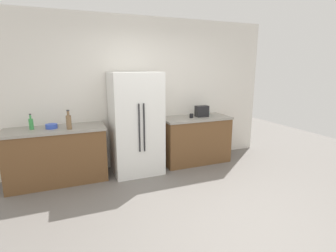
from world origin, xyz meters
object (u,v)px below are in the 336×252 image
at_px(toaster, 202,111).
at_px(cup_a, 207,113).
at_px(bowl_a, 52,126).
at_px(cup_b, 191,116).
at_px(bottle_b, 31,124).
at_px(bottle_a, 69,122).
at_px(refrigerator, 136,123).

height_order(toaster, cup_a, toaster).
xyz_separation_m(toaster, bowl_a, (-2.65, 0.01, -0.07)).
bearing_deg(cup_b, bottle_b, 177.99).
xyz_separation_m(toaster, bottle_b, (-2.94, 0.05, -0.01)).
bearing_deg(bottle_a, bottle_b, 159.76).
height_order(refrigerator, bottle_b, refrigerator).
relative_size(toaster, bottle_a, 0.82).
relative_size(cup_a, cup_b, 1.00).
height_order(toaster, bottle_a, bottle_a).
xyz_separation_m(refrigerator, cup_b, (1.08, 0.01, 0.06)).
distance_m(toaster, cup_a, 0.21).
bearing_deg(toaster, bottle_a, -176.56).
bearing_deg(toaster, bottle_b, 178.96).
height_order(bottle_b, cup_b, bottle_b).
relative_size(cup_a, bowl_a, 0.47).
relative_size(refrigerator, cup_a, 21.47).
xyz_separation_m(toaster, cup_b, (-0.24, -0.04, -0.07)).
distance_m(bottle_b, cup_a, 3.12).
bearing_deg(refrigerator, cup_a, 5.49).
height_order(bottle_b, bowl_a, bottle_b).
bearing_deg(bottle_b, cup_a, 0.70).
relative_size(refrigerator, bottle_a, 5.85).
distance_m(bottle_a, cup_a, 2.59).
bearing_deg(refrigerator, bottle_a, -175.16).
bearing_deg(cup_a, bowl_a, -178.43).
distance_m(refrigerator, bottle_b, 1.62).
bearing_deg(toaster, bowl_a, 179.71).
relative_size(bottle_a, cup_a, 3.67).
bearing_deg(toaster, cup_b, -170.35).
xyz_separation_m(toaster, cup_a, (0.18, 0.09, -0.07)).
height_order(cup_a, cup_b, cup_b).
bearing_deg(bottle_b, cup_b, -2.01).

